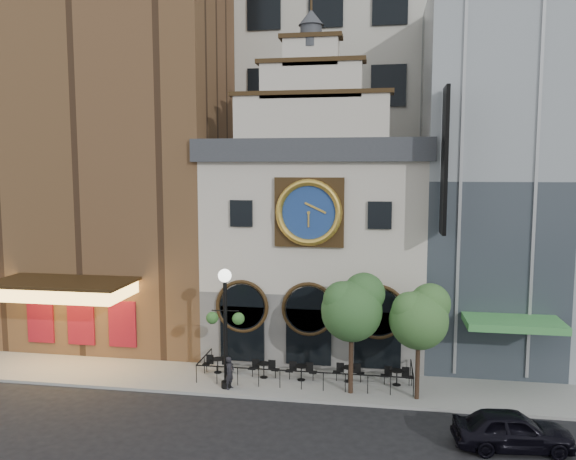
# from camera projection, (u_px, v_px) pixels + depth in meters

# --- Properties ---
(ground) EXTENTS (120.00, 120.00, 0.00)m
(ground) POSITION_uv_depth(u_px,v_px,m) (298.00, 402.00, 26.01)
(ground) COLOR black
(ground) RESTS_ON ground
(sidewalk) EXTENTS (44.00, 5.00, 0.15)m
(sidewalk) POSITION_uv_depth(u_px,v_px,m) (305.00, 381.00, 28.45)
(sidewalk) COLOR gray
(sidewalk) RESTS_ON ground
(clock_building) EXTENTS (12.60, 8.78, 18.65)m
(clock_building) POSITION_uv_depth(u_px,v_px,m) (317.00, 239.00, 32.96)
(clock_building) COLOR #605E5B
(clock_building) RESTS_ON ground
(theater_building) EXTENTS (14.00, 15.60, 25.00)m
(theater_building) POSITION_uv_depth(u_px,v_px,m) (123.00, 141.00, 36.50)
(theater_building) COLOR brown
(theater_building) RESTS_ON ground
(retail_building) EXTENTS (14.00, 14.40, 20.00)m
(retail_building) POSITION_uv_depth(u_px,v_px,m) (544.00, 180.00, 32.60)
(retail_building) COLOR gray
(retail_building) RESTS_ON ground
(office_tower) EXTENTS (20.00, 16.00, 40.00)m
(office_tower) POSITION_uv_depth(u_px,v_px,m) (336.00, 49.00, 43.45)
(office_tower) COLOR #BBB8A8
(office_tower) RESTS_ON ground
(cafe_railing) EXTENTS (10.60, 2.60, 0.90)m
(cafe_railing) POSITION_uv_depth(u_px,v_px,m) (305.00, 371.00, 28.39)
(cafe_railing) COLOR black
(cafe_railing) RESTS_ON sidewalk
(bistro_0) EXTENTS (1.58, 0.68, 0.90)m
(bistro_0) POSITION_uv_depth(u_px,v_px,m) (218.00, 364.00, 29.34)
(bistro_0) COLOR black
(bistro_0) RESTS_ON sidewalk
(bistro_1) EXTENTS (1.58, 0.68, 0.90)m
(bistro_1) POSITION_uv_depth(u_px,v_px,m) (264.00, 369.00, 28.65)
(bistro_1) COLOR black
(bistro_1) RESTS_ON sidewalk
(bistro_2) EXTENTS (1.58, 0.68, 0.90)m
(bistro_2) POSITION_uv_depth(u_px,v_px,m) (301.00, 371.00, 28.30)
(bistro_2) COLOR black
(bistro_2) RESTS_ON sidewalk
(bistro_3) EXTENTS (1.58, 0.68, 0.90)m
(bistro_3) POSITION_uv_depth(u_px,v_px,m) (349.00, 373.00, 28.12)
(bistro_3) COLOR black
(bistro_3) RESTS_ON sidewalk
(bistro_4) EXTENTS (1.58, 0.68, 0.90)m
(bistro_4) POSITION_uv_depth(u_px,v_px,m) (397.00, 376.00, 27.65)
(bistro_4) COLOR black
(bistro_4) RESTS_ON sidewalk
(car_right) EXTENTS (4.64, 2.23, 1.53)m
(car_right) POSITION_uv_depth(u_px,v_px,m) (512.00, 430.00, 21.64)
(car_right) COLOR black
(car_right) RESTS_ON ground
(pedestrian) EXTENTS (0.55, 0.67, 1.58)m
(pedestrian) POSITION_uv_depth(u_px,v_px,m) (230.00, 373.00, 27.19)
(pedestrian) COLOR black
(pedestrian) RESTS_ON sidewalk
(lamppost) EXTENTS (1.88, 0.66, 5.88)m
(lamppost) POSITION_uv_depth(u_px,v_px,m) (225.00, 315.00, 26.98)
(lamppost) COLOR black
(lamppost) RESTS_ON sidewalk
(tree_left) EXTENTS (2.99, 2.88, 5.77)m
(tree_left) POSITION_uv_depth(u_px,v_px,m) (353.00, 306.00, 26.33)
(tree_left) COLOR #382619
(tree_left) RESTS_ON sidewalk
(tree_right) EXTENTS (2.80, 2.70, 5.40)m
(tree_right) POSITION_uv_depth(u_px,v_px,m) (420.00, 315.00, 25.69)
(tree_right) COLOR #382619
(tree_right) RESTS_ON sidewalk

